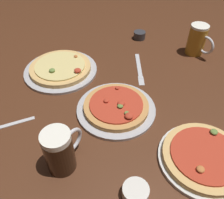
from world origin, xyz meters
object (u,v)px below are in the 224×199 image
pizza_plate_near (204,157)px  fork_left (2,127)px  beer_mug_amber (197,40)px  knife_right (139,68)px  pizza_plate_far (61,69)px  ramekin_butter (136,192)px  pizza_plate_side (116,107)px  ramekin_sauce (139,35)px  beer_mug_dark (60,151)px

pizza_plate_near → fork_left: size_ratio=1.32×
beer_mug_amber → knife_right: 0.32m
pizza_plate_far → knife_right: pizza_plate_far is taller
beer_mug_amber → ramekin_butter: (-0.44, -0.66, -0.05)m
pizza_plate_side → pizza_plate_near: bearing=-47.5°
pizza_plate_near → knife_right: size_ratio=1.15×
fork_left → pizza_plate_side: bearing=3.3°
pizza_plate_near → ramekin_sauce: bearing=91.6°
beer_mug_dark → knife_right: 0.56m
beer_mug_amber → ramekin_butter: size_ratio=1.99×
pizza_plate_near → beer_mug_dark: beer_mug_dark is taller
pizza_plate_side → beer_mug_dark: (-0.19, -0.20, 0.06)m
beer_mug_dark → pizza_plate_side: bearing=46.4°
pizza_plate_near → beer_mug_amber: size_ratio=1.90×
pizza_plate_far → knife_right: (0.35, -0.03, -0.01)m
pizza_plate_near → ramekin_sauce: 0.77m
beer_mug_amber → knife_right: beer_mug_amber is taller
pizza_plate_near → pizza_plate_side: bearing=132.5°
pizza_plate_near → pizza_plate_side: pizza_plate_side is taller
beer_mug_amber → pizza_plate_far: bearing=-174.7°
pizza_plate_far → pizza_plate_side: same height
beer_mug_amber → knife_right: size_ratio=0.61×
pizza_plate_side → beer_mug_dark: 0.29m
beer_mug_dark → pizza_plate_far: bearing=91.4°
ramekin_butter → fork_left: 0.51m
fork_left → knife_right: 0.61m
beer_mug_amber → knife_right: (-0.30, -0.09, -0.07)m
beer_mug_amber → ramekin_butter: beer_mug_amber is taller
ramekin_sauce → fork_left: ramekin_sauce is taller
pizza_plate_near → ramekin_butter: size_ratio=3.78×
pizza_plate_far → fork_left: bearing=-123.8°
pizza_plate_near → beer_mug_dark: size_ratio=1.88×
beer_mug_amber → ramekin_butter: bearing=-123.7°
beer_mug_dark → pizza_plate_near: bearing=-6.3°
beer_mug_dark → knife_right: size_ratio=0.61×
pizza_plate_far → fork_left: 0.36m
fork_left → knife_right: size_ratio=0.87×
beer_mug_dark → ramekin_sauce: beer_mug_dark is taller
pizza_plate_near → beer_mug_amber: beer_mug_amber is taller
beer_mug_dark → ramekin_sauce: (0.40, 0.72, -0.05)m
pizza_plate_side → fork_left: (-0.40, -0.02, -0.01)m
beer_mug_amber → fork_left: 0.92m
pizza_plate_near → ramekin_butter: (-0.23, -0.08, 0.00)m
pizza_plate_near → pizza_plate_far: (-0.43, 0.52, -0.00)m
pizza_plate_side → beer_mug_amber: (0.44, 0.33, 0.06)m
pizza_plate_near → beer_mug_amber: 0.62m
ramekin_sauce → beer_mug_amber: bearing=-37.6°
beer_mug_amber → fork_left: bearing=-157.1°
pizza_plate_far → fork_left: pizza_plate_far is taller
pizza_plate_side → ramekin_sauce: bearing=68.1°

